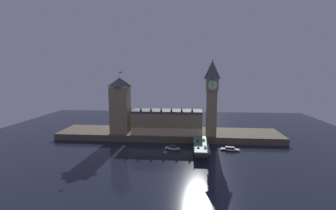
{
  "coord_description": "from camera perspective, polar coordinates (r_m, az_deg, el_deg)",
  "views": [
    {
      "loc": [
        19.98,
        -200.61,
        66.06
      ],
      "look_at": [
        0.81,
        20.0,
        35.6
      ],
      "focal_mm": 26.0,
      "sensor_mm": 36.0,
      "label": 1
    }
  ],
  "objects": [
    {
      "name": "ground_plane",
      "position": [
        212.15,
        -0.7,
        -10.31
      ],
      "size": [
        400.0,
        400.0,
        0.0
      ],
      "primitive_type": "plane",
      "color": "black"
    },
    {
      "name": "embankment",
      "position": [
        248.55,
        0.19,
        -6.84
      ],
      "size": [
        220.0,
        42.0,
        6.24
      ],
      "color": "brown",
      "rests_on": "ground_plane"
    },
    {
      "name": "parliament_hall",
      "position": [
        238.18,
        -0.2,
        -3.92
      ],
      "size": [
        67.39,
        22.61,
        27.15
      ],
      "color": "#8E7A56",
      "rests_on": "embankment"
    },
    {
      "name": "clock_tower",
      "position": [
        228.76,
        10.22,
        2.23
      ],
      "size": [
        11.42,
        11.53,
        71.63
      ],
      "color": "#8E7A56",
      "rests_on": "embankment"
    },
    {
      "name": "victoria_tower",
      "position": [
        242.52,
        -11.13,
        -0.05
      ],
      "size": [
        17.66,
        17.66,
        60.12
      ],
      "color": "#8E7A56",
      "rests_on": "embankment"
    },
    {
      "name": "bridge",
      "position": [
        205.14,
        7.74,
        -9.51
      ],
      "size": [
        12.05,
        46.0,
        7.48
      ],
      "color": "#4C7560",
      "rests_on": "ground_plane"
    },
    {
      "name": "car_northbound_lead",
      "position": [
        208.39,
        6.96,
        -8.37
      ],
      "size": [
        1.92,
        3.98,
        1.4
      ],
      "color": "#235633",
      "rests_on": "bridge"
    },
    {
      "name": "car_northbound_trail",
      "position": [
        192.8,
        7.12,
        -9.73
      ],
      "size": [
        1.98,
        4.27,
        1.31
      ],
      "color": "black",
      "rests_on": "bridge"
    },
    {
      "name": "car_southbound_lead",
      "position": [
        192.49,
        8.73,
        -9.77
      ],
      "size": [
        1.92,
        4.44,
        1.47
      ],
      "color": "red",
      "rests_on": "bridge"
    },
    {
      "name": "car_southbound_trail",
      "position": [
        212.1,
        8.37,
        -8.11
      ],
      "size": [
        2.09,
        4.5,
        1.37
      ],
      "color": "black",
      "rests_on": "bridge"
    },
    {
      "name": "pedestrian_near_rail",
      "position": [
        192.15,
        6.33,
        -9.66
      ],
      "size": [
        0.38,
        0.38,
        1.83
      ],
      "color": "black",
      "rests_on": "bridge"
    },
    {
      "name": "pedestrian_mid_walk",
      "position": [
        206.38,
        9.22,
        -8.5
      ],
      "size": [
        0.38,
        0.38,
        1.74
      ],
      "color": "black",
      "rests_on": "bridge"
    },
    {
      "name": "pedestrian_far_rail",
      "position": [
        215.54,
        6.18,
        -7.75
      ],
      "size": [
        0.38,
        0.38,
        1.65
      ],
      "color": "black",
      "rests_on": "bridge"
    },
    {
      "name": "street_lamp_near",
      "position": [
        189.01,
        6.24,
        -9.01
      ],
      "size": [
        1.34,
        0.6,
        6.36
      ],
      "color": "#2D3333",
      "rests_on": "bridge"
    },
    {
      "name": "street_lamp_mid",
      "position": [
        203.58,
        9.39,
        -7.67
      ],
      "size": [
        1.34,
        0.6,
        7.28
      ],
      "color": "#2D3333",
      "rests_on": "bridge"
    },
    {
      "name": "boat_upstream",
      "position": [
        210.35,
        1.16,
        -10.07
      ],
      "size": [
        13.98,
        7.46,
        3.87
      ],
      "color": "white",
      "rests_on": "ground_plane"
    },
    {
      "name": "boat_downstream",
      "position": [
        214.39,
        14.31,
        -10.03
      ],
      "size": [
        17.51,
        7.26,
        3.3
      ],
      "color": "white",
      "rests_on": "ground_plane"
    }
  ]
}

